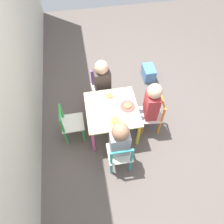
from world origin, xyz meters
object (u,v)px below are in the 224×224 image
(child_left, at_px, (119,141))
(chair_green, at_px, (71,124))
(child_right, at_px, (103,81))
(plate_right, at_px, (109,96))
(child_front, at_px, (150,105))
(kids_table, at_px, (112,112))
(chair_teal, at_px, (120,155))
(chair_orange, at_px, (153,115))
(storage_bin, at_px, (148,73))
(chair_purple, at_px, (102,88))
(plate_left, at_px, (115,121))
(plate_front, at_px, (128,106))

(child_left, bearing_deg, chair_green, -40.94)
(child_right, height_order, plate_right, child_right)
(child_right, relative_size, child_front, 0.96)
(chair_green, height_order, plate_right, chair_green)
(kids_table, xyz_separation_m, chair_teal, (-0.50, 0.00, -0.12))
(chair_teal, height_order, child_left, child_left)
(chair_orange, distance_m, storage_bin, 0.91)
(chair_purple, relative_size, child_left, 0.67)
(chair_orange, bearing_deg, plate_right, -109.30)
(child_left, height_order, child_right, child_left)
(chair_purple, relative_size, plate_right, 2.67)
(chair_teal, xyz_separation_m, chair_purple, (0.99, 0.05, 0.00))
(child_right, height_order, plate_left, child_right)
(kids_table, height_order, plate_front, plate_front)
(child_left, distance_m, child_right, 0.88)
(chair_green, bearing_deg, plate_left, -110.06)
(child_front, relative_size, plate_front, 4.50)
(chair_purple, height_order, chair_orange, same)
(plate_left, bearing_deg, chair_green, 70.41)
(chair_orange, xyz_separation_m, child_right, (0.48, 0.54, 0.20))
(chair_orange, height_order, plate_left, chair_orange)
(child_front, bearing_deg, plate_right, -111.58)
(storage_bin, bearing_deg, chair_green, 124.34)
(kids_table, height_order, child_right, child_right)
(child_front, bearing_deg, chair_purple, -132.38)
(chair_teal, height_order, plate_front, chair_teal)
(child_left, bearing_deg, chair_purple, -86.84)
(chair_teal, relative_size, storage_bin, 2.04)
(chair_purple, relative_size, child_right, 0.69)
(kids_table, bearing_deg, child_front, -95.53)
(chair_purple, xyz_separation_m, chair_green, (-0.50, 0.45, 0.00))
(child_left, distance_m, storage_bin, 1.49)
(chair_teal, distance_m, child_left, 0.22)
(chair_teal, bearing_deg, chair_green, -44.61)
(chair_orange, relative_size, chair_green, 1.00)
(chair_orange, bearing_deg, plate_left, -69.41)
(chair_purple, height_order, child_front, child_front)
(chair_purple, height_order, storage_bin, chair_purple)
(kids_table, distance_m, plate_left, 0.19)
(chair_green, xyz_separation_m, storage_bin, (0.82, -1.21, -0.15))
(kids_table, distance_m, child_right, 0.45)
(chair_teal, distance_m, child_right, 0.96)
(chair_teal, distance_m, plate_front, 0.56)
(chair_teal, relative_size, plate_front, 2.96)
(chair_teal, xyz_separation_m, plate_right, (0.68, -0.00, 0.19))
(kids_table, distance_m, plate_right, 0.19)
(chair_purple, bearing_deg, kids_table, -90.00)
(child_right, bearing_deg, plate_front, -68.41)
(kids_table, relative_size, plate_left, 3.21)
(chair_purple, xyz_separation_m, child_right, (-0.06, -0.01, 0.20))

